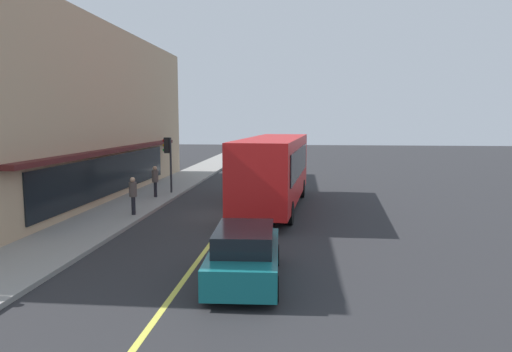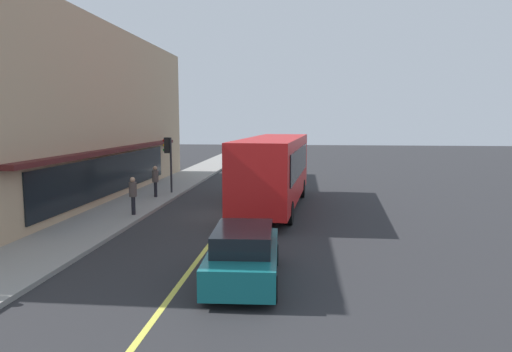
{
  "view_description": "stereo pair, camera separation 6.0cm",
  "coord_description": "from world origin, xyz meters",
  "px_view_note": "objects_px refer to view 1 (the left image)",
  "views": [
    {
      "loc": [
        -20.55,
        -3.16,
        4.39
      ],
      "look_at": [
        2.22,
        -0.96,
        1.6
      ],
      "focal_mm": 32.7,
      "sensor_mm": 36.0,
      "label": 1
    },
    {
      "loc": [
        -20.54,
        -3.22,
        4.39
      ],
      "look_at": [
        2.22,
        -0.96,
        1.6
      ],
      "focal_mm": 32.7,
      "sensor_mm": 36.0,
      "label": 2
    }
  ],
  "objects_px": {
    "pedestrian_near_storefront": "(133,192)",
    "bus": "(274,168)",
    "pedestrian_by_curb": "(155,178)",
    "traffic_light": "(168,152)",
    "car_teal": "(245,255)"
  },
  "relations": [
    {
      "from": "car_teal",
      "to": "pedestrian_by_curb",
      "type": "xyz_separation_m",
      "value": [
        12.45,
        6.44,
        0.43
      ]
    },
    {
      "from": "pedestrian_near_storefront",
      "to": "bus",
      "type": "bearing_deg",
      "value": -64.25
    },
    {
      "from": "traffic_light",
      "to": "car_teal",
      "type": "relative_size",
      "value": 0.73
    },
    {
      "from": "car_teal",
      "to": "traffic_light",
      "type": "bearing_deg",
      "value": 23.65
    },
    {
      "from": "pedestrian_by_curb",
      "to": "pedestrian_near_storefront",
      "type": "bearing_deg",
      "value": -173.99
    },
    {
      "from": "pedestrian_near_storefront",
      "to": "car_teal",
      "type": "bearing_deg",
      "value": -142.34
    },
    {
      "from": "bus",
      "to": "pedestrian_by_curb",
      "type": "distance_m",
      "value": 6.91
    },
    {
      "from": "pedestrian_near_storefront",
      "to": "pedestrian_by_curb",
      "type": "relative_size",
      "value": 0.99
    },
    {
      "from": "bus",
      "to": "traffic_light",
      "type": "xyz_separation_m",
      "value": [
        3.45,
        6.35,
        0.55
      ]
    },
    {
      "from": "pedestrian_near_storefront",
      "to": "pedestrian_by_curb",
      "type": "distance_m",
      "value": 4.78
    },
    {
      "from": "bus",
      "to": "pedestrian_by_curb",
      "type": "height_order",
      "value": "bus"
    },
    {
      "from": "pedestrian_by_curb",
      "to": "traffic_light",
      "type": "bearing_deg",
      "value": -9.2
    },
    {
      "from": "pedestrian_near_storefront",
      "to": "traffic_light",
      "type": "bearing_deg",
      "value": 2.09
    },
    {
      "from": "bus",
      "to": "car_teal",
      "type": "xyz_separation_m",
      "value": [
        -10.65,
        0.18,
        -1.24
      ]
    },
    {
      "from": "car_teal",
      "to": "pedestrian_by_curb",
      "type": "bearing_deg",
      "value": 27.35
    }
  ]
}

